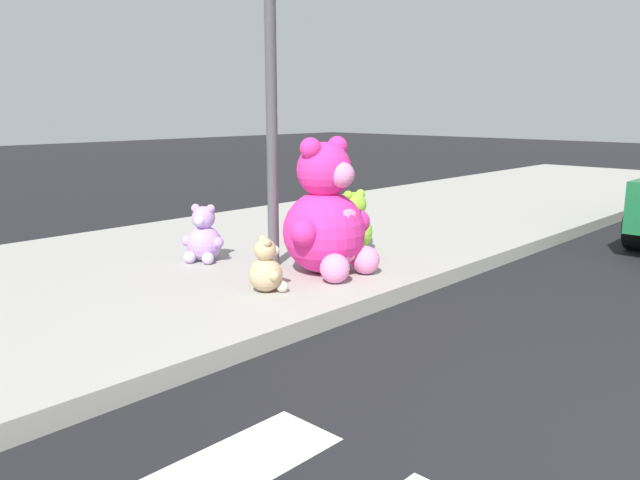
{
  "coord_description": "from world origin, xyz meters",
  "views": [
    {
      "loc": [
        -3.13,
        -0.15,
        1.7
      ],
      "look_at": [
        0.83,
        3.6,
        0.55
      ],
      "focal_mm": 35.3,
      "sensor_mm": 36.0,
      "label": 1
    }
  ],
  "objects_px": {
    "plush_tan": "(267,270)",
    "plush_lavender": "(204,238)",
    "plush_pink_large": "(327,220)",
    "plush_lime": "(353,226)",
    "sign_pole": "(271,92)"
  },
  "relations": [
    {
      "from": "plush_tan",
      "to": "plush_lavender",
      "type": "bearing_deg",
      "value": 77.56
    },
    {
      "from": "plush_pink_large",
      "to": "sign_pole",
      "type": "bearing_deg",
      "value": 104.25
    },
    {
      "from": "sign_pole",
      "to": "plush_tan",
      "type": "height_order",
      "value": "sign_pole"
    },
    {
      "from": "plush_lime",
      "to": "plush_lavender",
      "type": "relative_size",
      "value": 1.14
    },
    {
      "from": "plush_pink_large",
      "to": "plush_tan",
      "type": "height_order",
      "value": "plush_pink_large"
    },
    {
      "from": "sign_pole",
      "to": "plush_lime",
      "type": "xyz_separation_m",
      "value": [
        1.07,
        -0.12,
        -1.43
      ]
    },
    {
      "from": "plush_tan",
      "to": "plush_lime",
      "type": "bearing_deg",
      "value": 16.52
    },
    {
      "from": "sign_pole",
      "to": "plush_lavender",
      "type": "bearing_deg",
      "value": 119.33
    },
    {
      "from": "sign_pole",
      "to": "plush_pink_large",
      "type": "distance_m",
      "value": 1.33
    },
    {
      "from": "plush_pink_large",
      "to": "plush_tan",
      "type": "distance_m",
      "value": 0.87
    },
    {
      "from": "plush_lavender",
      "to": "plush_tan",
      "type": "bearing_deg",
      "value": -102.44
    },
    {
      "from": "plush_lavender",
      "to": "plush_pink_large",
      "type": "bearing_deg",
      "value": -67.37
    },
    {
      "from": "plush_pink_large",
      "to": "plush_lime",
      "type": "bearing_deg",
      "value": 26.86
    },
    {
      "from": "sign_pole",
      "to": "plush_pink_large",
      "type": "bearing_deg",
      "value": -75.75
    },
    {
      "from": "sign_pole",
      "to": "plush_pink_large",
      "type": "xyz_separation_m",
      "value": [
        0.15,
        -0.59,
        -1.18
      ]
    }
  ]
}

